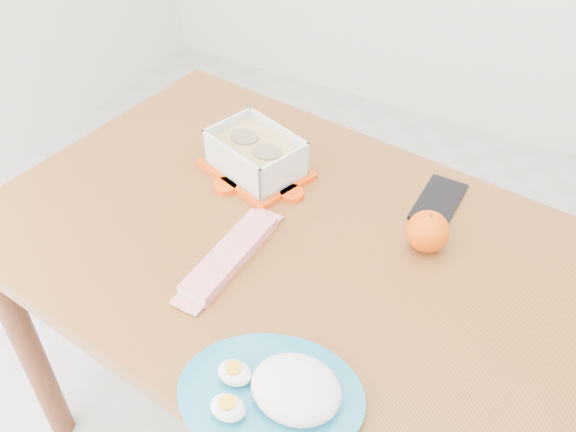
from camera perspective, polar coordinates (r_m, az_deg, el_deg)
The scene contains 6 objects.
dining_table at distance 1.29m, azimuth 0.00°, elevation -5.40°, with size 1.25×0.91×0.75m.
food_container at distance 1.35m, azimuth -2.89°, elevation 5.45°, with size 0.25×0.22×0.09m.
orange_fruit at distance 1.20m, azimuth 12.31°, elevation -1.35°, with size 0.08×0.08×0.08m, color #FF3405.
rice_plate at distance 0.98m, azimuth -0.84°, elevation -15.34°, with size 0.35×0.35×0.08m.
candy_bar at distance 1.18m, azimuth -5.18°, elevation -3.48°, with size 0.24×0.06×0.02m, color red.
smartphone at distance 1.33m, azimuth 13.23°, elevation 1.26°, with size 0.08×0.15×0.01m, color black.
Camera 1 is at (0.23, -0.71, 1.60)m, focal length 40.00 mm.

